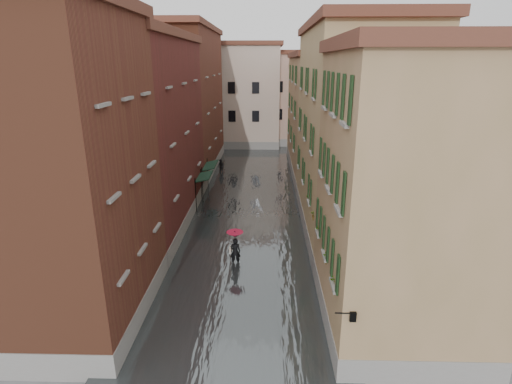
# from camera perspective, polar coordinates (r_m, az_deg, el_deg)

# --- Properties ---
(ground) EXTENTS (120.00, 120.00, 0.00)m
(ground) POSITION_cam_1_polar(r_m,az_deg,el_deg) (20.80, -2.67, -14.21)
(ground) COLOR #58585A
(ground) RESTS_ON ground
(floodwater) EXTENTS (10.00, 60.00, 0.20)m
(floodwater) POSITION_cam_1_polar(r_m,az_deg,el_deg) (32.48, -1.05, -1.69)
(floodwater) COLOR #414648
(floodwater) RESTS_ON ground
(building_left_near) EXTENTS (6.00, 8.00, 13.00)m
(building_left_near) POSITION_cam_1_polar(r_m,az_deg,el_deg) (18.24, -25.99, 1.58)
(building_left_near) COLOR brown
(building_left_near) RESTS_ON ground
(building_left_mid) EXTENTS (6.00, 14.00, 12.50)m
(building_left_mid) POSITION_cam_1_polar(r_m,az_deg,el_deg) (28.24, -15.96, 7.52)
(building_left_mid) COLOR #581E1C
(building_left_mid) RESTS_ON ground
(building_left_far) EXTENTS (6.00, 16.00, 14.00)m
(building_left_far) POSITION_cam_1_polar(r_m,az_deg,el_deg) (42.55, -10.11, 12.33)
(building_left_far) COLOR brown
(building_left_far) RESTS_ON ground
(building_right_near) EXTENTS (6.00, 8.00, 11.50)m
(building_right_near) POSITION_cam_1_polar(r_m,az_deg,el_deg) (17.35, 20.26, -1.08)
(building_right_near) COLOR olive
(building_right_near) RESTS_ON ground
(building_right_mid) EXTENTS (6.00, 14.00, 13.00)m
(building_right_mid) POSITION_cam_1_polar(r_m,az_deg,el_deg) (27.49, 13.38, 7.98)
(building_right_mid) COLOR tan
(building_right_mid) RESTS_ON ground
(building_right_far) EXTENTS (6.00, 16.00, 11.50)m
(building_right_far) POSITION_cam_1_polar(r_m,az_deg,el_deg) (42.23, 9.29, 10.63)
(building_right_far) COLOR olive
(building_right_far) RESTS_ON ground
(building_end_cream) EXTENTS (12.00, 9.00, 13.00)m
(building_end_cream) POSITION_cam_1_polar(r_m,az_deg,el_deg) (55.88, -3.09, 13.40)
(building_end_cream) COLOR #B6A391
(building_end_cream) RESTS_ON ground
(building_end_pink) EXTENTS (10.00, 9.00, 12.00)m
(building_end_pink) POSITION_cam_1_polar(r_m,az_deg,el_deg) (57.92, 6.23, 13.00)
(building_end_pink) COLOR tan
(building_end_pink) RESTS_ON ground
(awning_near) EXTENTS (1.09, 2.74, 2.80)m
(awning_near) POSITION_cam_1_polar(r_m,az_deg,el_deg) (31.60, -7.45, 2.09)
(awning_near) COLOR #173323
(awning_near) RESTS_ON ground
(awning_far) EXTENTS (1.09, 3.18, 2.80)m
(awning_far) POSITION_cam_1_polar(r_m,az_deg,el_deg) (34.90, -6.59, 3.69)
(awning_far) COLOR #173323
(awning_far) RESTS_ON ground
(wall_lantern) EXTENTS (0.71, 0.22, 0.35)m
(wall_lantern) POSITION_cam_1_polar(r_m,az_deg,el_deg) (14.39, 13.56, -16.80)
(wall_lantern) COLOR black
(wall_lantern) RESTS_ON ground
(window_planters) EXTENTS (0.59, 10.56, 0.84)m
(window_planters) POSITION_cam_1_polar(r_m,az_deg,el_deg) (19.73, 9.34, -4.81)
(window_planters) COLOR brown
(window_planters) RESTS_ON ground
(pedestrian_main) EXTENTS (0.97, 0.97, 2.06)m
(pedestrian_main) POSITION_cam_1_polar(r_m,az_deg,el_deg) (22.76, -3.01, -7.57)
(pedestrian_main) COLOR black
(pedestrian_main) RESTS_ON ground
(pedestrian_far) EXTENTS (0.93, 0.84, 1.55)m
(pedestrian_far) POSITION_cam_1_polar(r_m,az_deg,el_deg) (41.40, -4.99, 3.62)
(pedestrian_far) COLOR black
(pedestrian_far) RESTS_ON ground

